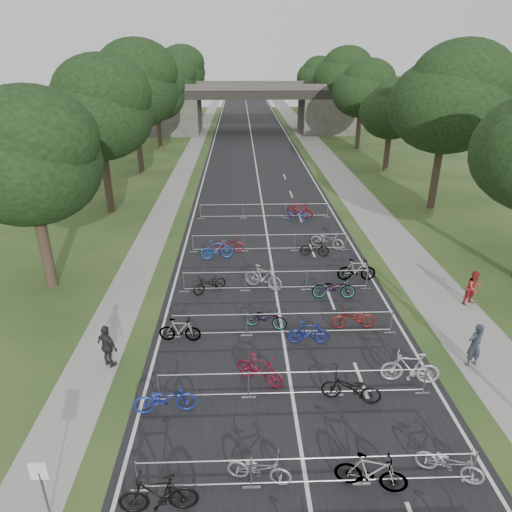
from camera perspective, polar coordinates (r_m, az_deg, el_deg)
The scene contains 50 objects.
road at distance 56.38m, azimuth -0.27°, elevation 12.86°, with size 11.00×140.00×0.01m, color black.
sidewalk_right at distance 57.19m, azimuth 7.98°, elevation 12.80°, with size 3.00×140.00×0.01m, color gray.
sidewalk_left at distance 56.65m, azimuth -8.06°, elevation 12.68°, with size 2.00×140.00×0.01m, color gray.
lane_markings at distance 56.38m, azimuth -0.27°, elevation 12.85°, with size 0.12×140.00×0.00m, color silver.
overpass_bridge at distance 70.69m, azimuth -0.68°, elevation 18.04°, with size 31.00×8.00×7.05m.
park_sign at distance 13.73m, azimuth -25.31°, elevation -23.93°, with size 0.45×0.06×1.83m.
tree_left_0 at distance 23.73m, azimuth -26.55°, elevation 10.69°, with size 6.72×6.72×10.25m.
tree_left_1 at distance 34.77m, azimuth -19.03°, elevation 16.78°, with size 7.56×7.56×11.53m.
tree_right_1 at distance 36.49m, azimuth 23.05°, elevation 17.45°, with size 8.18×8.18×12.47m.
tree_left_2 at distance 46.31m, azimuth -15.01°, elevation 19.79°, with size 8.40×8.40×12.81m.
tree_right_2 at distance 47.84m, azimuth 16.78°, elevation 17.09°, with size 6.16×6.16×9.39m.
tree_left_3 at distance 58.18m, azimuth -12.31°, elevation 19.15°, with size 6.72×6.72×10.25m.
tree_right_3 at distance 59.23m, azimuth 13.23°, elevation 19.57°, with size 7.17×7.17×10.93m.
tree_left_4 at distance 69.97m, azimuth -10.69°, elevation 20.69°, with size 7.56×7.56×11.53m.
tree_right_4 at distance 70.84m, azimuth 10.77°, elevation 21.21°, with size 8.18×8.18×12.47m.
tree_left_5 at distance 81.82m, azimuth -9.53°, elevation 21.78°, with size 8.40×8.40×12.81m.
tree_right_5 at distance 82.70m, azimuth 8.83°, elevation 20.34°, with size 6.16×6.16×9.39m.
tree_left_6 at distance 93.81m, azimuth -8.55°, elevation 21.10°, with size 6.72×6.72×10.25m.
tree_right_6 at distance 94.46m, azimuth 7.50°, elevation 21.44°, with size 7.17×7.17×10.93m.
barrier_row_1 at distance 13.81m, azimuth 6.46°, elevation -25.23°, with size 9.70×0.08×1.10m.
barrier_row_2 at distance 16.36m, azimuth 4.65°, elevation -15.67°, with size 9.70×0.08×1.10m.
barrier_row_3 at distance 19.41m, azimuth 3.41°, elevation -8.50°, with size 9.70×0.08×1.10m.
barrier_row_4 at distance 22.87m, azimuth 2.50°, elevation -3.10°, with size 9.70×0.08×1.10m.
barrier_row_5 at distance 27.40m, azimuth 1.71°, elevation 1.68°, with size 9.70×0.08×1.10m.
barrier_row_6 at distance 33.02m, azimuth 1.05°, elevation 5.65°, with size 9.70×0.08×1.10m.
bike_4 at distance 13.43m, azimuth -12.12°, elevation -27.14°, with size 0.59×2.07×1.25m, color black.
bike_5 at distance 13.90m, azimuth 0.40°, elevation -25.02°, with size 0.64×1.83×0.96m, color gray.
bike_6 at distance 14.02m, azimuth 14.20°, elevation -24.75°, with size 0.56×1.97×1.19m, color #9D9FA4.
bike_7 at distance 15.02m, azimuth 23.06°, elevation -22.72°, with size 0.64×1.84×0.97m, color #A5A5AD.
bike_8 at distance 16.04m, azimuth -11.28°, elevation -17.08°, with size 0.73×2.08×1.10m, color #1C2F9B.
bike_9 at distance 16.87m, azimuth 0.50°, elevation -13.99°, with size 0.55×1.94×1.17m, color maroon.
bike_10 at distance 16.48m, azimuth 11.81°, elevation -15.91°, with size 0.71×2.03×1.07m, color black.
bike_11 at distance 17.75m, azimuth 18.73°, elevation -13.10°, with size 0.59×2.09×1.26m, color #BABCC2.
bike_12 at distance 19.29m, azimuth -9.51°, elevation -9.12°, with size 0.49×1.75×1.05m, color #9D9FA4.
bike_13 at distance 19.89m, azimuth 1.21°, elevation -7.76°, with size 0.65×1.87×0.99m, color #9D9FA4.
bike_14 at distance 19.01m, azimuth 6.61°, elevation -9.48°, with size 0.49×1.74×1.05m, color navy.
bike_15 at distance 20.28m, azimuth 12.12°, elevation -7.63°, with size 0.67×1.93×1.01m, color maroon.
bike_16 at distance 22.81m, azimuth -5.80°, elevation -3.48°, with size 0.63×1.82×0.95m, color black.
bike_17 at distance 23.01m, azimuth 0.93°, elevation -2.68°, with size 0.59×2.07×1.25m, color gray.
bike_18 at distance 22.46m, azimuth 9.70°, elevation -3.97°, with size 0.73×2.09×1.10m, color #9D9FA4.
bike_19 at distance 24.39m, azimuth 12.46°, elevation -1.71°, with size 0.57×2.01×1.21m, color #9D9FA4.
bike_20 at distance 26.44m, azimuth -4.92°, elevation 0.80°, with size 0.54×1.90×1.14m, color #1C479B.
bike_21 at distance 27.31m, azimuth -3.54°, elevation 1.46°, with size 0.67×1.91×1.00m, color maroon.
bike_22 at distance 26.92m, azimuth 7.35°, elevation 0.98°, with size 0.48×1.70×1.02m, color black.
bike_23 at distance 28.15m, azimuth 8.89°, elevation 2.00°, with size 0.72×2.06×1.08m, color #939399.
bike_26 at distance 32.66m, azimuth 5.20°, elevation 5.19°, with size 0.61×1.76×0.92m, color navy.
bike_27 at distance 33.15m, azimuth 5.50°, elevation 5.73°, with size 0.57×2.02×1.22m, color maroon.
pedestrian_a at distance 19.34m, azimuth 25.66°, elevation -10.01°, with size 0.66×0.44×1.82m, color #333A4D.
pedestrian_b at distance 23.81m, azimuth 25.57°, elevation -3.66°, with size 0.83×0.65×1.70m, color maroon.
pedestrian_c at distance 18.34m, azimuth -18.07°, elevation -10.72°, with size 1.03×0.43×1.76m, color #28282A.
Camera 1 is at (-1.73, -5.27, 10.99)m, focal length 32.00 mm.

